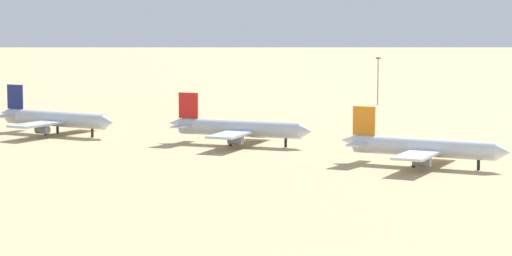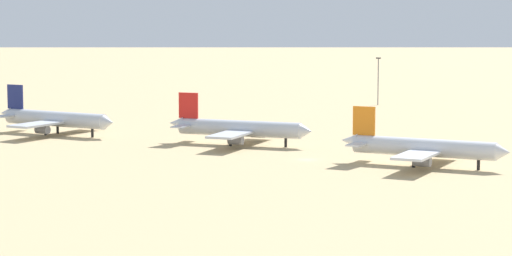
{
  "view_description": "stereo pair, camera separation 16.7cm",
  "coord_description": "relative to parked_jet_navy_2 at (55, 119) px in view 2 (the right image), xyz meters",
  "views": [
    {
      "loc": [
        123.34,
        -219.73,
        36.26
      ],
      "look_at": [
        -18.61,
        6.52,
        6.0
      ],
      "focal_mm": 73.77,
      "sensor_mm": 36.0,
      "label": 1
    },
    {
      "loc": [
        123.48,
        -219.64,
        36.26
      ],
      "look_at": [
        -18.61,
        6.52,
        6.0
      ],
      "focal_mm": 73.77,
      "sensor_mm": 36.0,
      "label": 2
    }
  ],
  "objects": [
    {
      "name": "ridge_far_west",
      "position": [
        -386.6,
        1039.47,
        25.92
      ],
      "size": [
        314.51,
        267.57,
        61.02
      ],
      "primitive_type": "pyramid",
      "rotation": [
        0.0,
        0.0,
        -0.18
      ],
      "color": "slate",
      "rests_on": "ground"
    },
    {
      "name": "ground",
      "position": [
        87.35,
        -5.95,
        -4.59
      ],
      "size": [
        4000.0,
        4000.0,
        0.0
      ],
      "primitive_type": "plane",
      "color": "tan"
    },
    {
      "name": "light_pole_west",
      "position": [
        38.41,
        136.0,
        5.69
      ],
      "size": [
        1.8,
        0.5,
        18.07
      ],
      "color": "#59595E",
      "rests_on": "ground"
    },
    {
      "name": "parked_jet_navy_2",
      "position": [
        0.0,
        0.0,
        0.0
      ],
      "size": [
        42.35,
        35.54,
        14.0
      ],
      "rotation": [
        0.0,
        0.0,
        0.04
      ],
      "color": "silver",
      "rests_on": "ground"
    },
    {
      "name": "parked_jet_orange_4",
      "position": [
        115.21,
        -1.03,
        -0.2
      ],
      "size": [
        40.55,
        34.3,
        13.39
      ],
      "rotation": [
        0.0,
        0.0,
        0.11
      ],
      "color": "silver",
      "rests_on": "ground"
    },
    {
      "name": "parked_jet_red_3",
      "position": [
        58.03,
        8.68,
        -0.11
      ],
      "size": [
        41.2,
        35.21,
        13.67
      ],
      "rotation": [
        0.0,
        0.0,
        0.19
      ],
      "color": "silver",
      "rests_on": "ground"
    }
  ]
}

